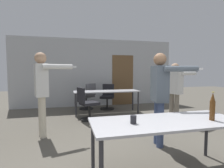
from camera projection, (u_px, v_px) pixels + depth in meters
name	position (u px, v px, depth m)	size (l,w,h in m)	color
back_wall	(97.00, 73.00, 7.04)	(6.44, 0.12, 2.66)	#B2B5B7
conference_table_near	(167.00, 125.00, 2.29)	(1.98, 0.78, 0.75)	#A8A8AD
conference_table_far	(107.00, 93.00, 5.76)	(2.14, 0.64, 0.75)	#A8A8AD
person_far_watching	(160.00, 90.00, 3.21)	(0.75, 0.70, 1.72)	#3D4C75
person_near_casual	(42.00, 86.00, 3.68)	(0.90, 0.62, 1.78)	beige
person_right_polo	(175.00, 87.00, 4.75)	(0.84, 0.55, 1.60)	slate
office_chair_far_right	(87.00, 97.00, 6.37)	(0.67, 0.68, 0.95)	black
office_chair_far_left	(108.00, 97.00, 6.48)	(0.61, 0.65, 0.91)	black
office_chair_side_rolled	(87.00, 105.00, 4.95)	(0.64, 0.59, 0.94)	black
beer_bottle	(212.00, 107.00, 2.28)	(0.07, 0.07, 0.38)	#563314
drink_cup	(133.00, 120.00, 2.14)	(0.08, 0.08, 0.10)	#232328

